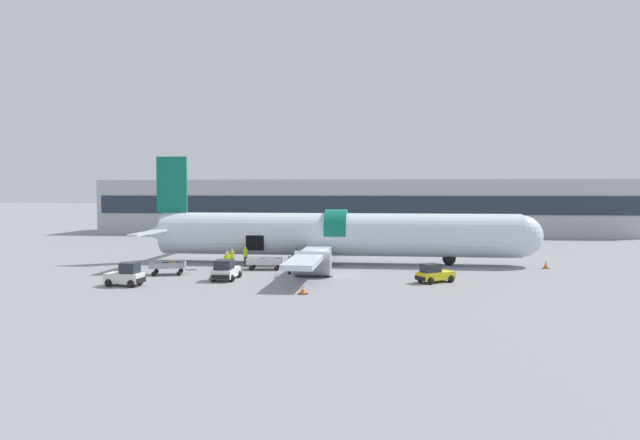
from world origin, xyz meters
TOP-DOWN VIEW (x-y plane):
  - ground_plane at (0.00, 0.00)m, footprint 500.00×500.00m
  - terminal_strip at (0.00, 45.53)m, footprint 83.34×12.49m
  - airplane at (-0.59, 6.80)m, footprint 38.13×31.62m
  - baggage_tug_lead at (8.16, -3.45)m, footprint 3.13×2.71m
  - baggage_tug_mid at (-7.84, -4.13)m, footprint 2.00×3.29m
  - baggage_tug_rear at (-14.26, -7.70)m, footprint 2.83×1.93m
  - baggage_cart_loading at (-5.92, 2.08)m, footprint 4.15×2.17m
  - baggage_cart_queued at (-13.32, -1.95)m, footprint 3.85×2.47m
  - ground_crew_loader_a at (-9.46, 2.00)m, footprint 0.51×0.51m
  - ground_crew_loader_b at (-9.49, 3.68)m, footprint 0.45×0.55m
  - ground_crew_driver at (-8.39, 4.28)m, footprint 0.43×0.61m
  - ground_crew_supervisor at (-1.61, 3.78)m, footprint 0.58×0.58m
  - ground_crew_helper at (-8.96, 0.17)m, footprint 0.58×0.51m
  - ground_crew_marshal at (-3.44, -0.59)m, footprint 0.54×0.43m
  - safety_cone_nose at (18.67, 5.66)m, footprint 0.51×0.51m
  - safety_cone_engine_left at (-0.98, -9.37)m, footprint 0.62×0.62m
  - safety_cone_wingtip at (-0.09, -1.47)m, footprint 0.64×0.64m

SIDE VIEW (x-z plane):
  - ground_plane at x=0.00m, z-range 0.00..0.00m
  - safety_cone_engine_left at x=-0.98m, z-range -0.02..0.57m
  - safety_cone_nose at x=18.67m, z-range -0.02..0.72m
  - safety_cone_wingtip at x=-0.09m, z-range -0.02..0.73m
  - baggage_cart_loading at x=-5.92m, z-range 0.00..1.04m
  - baggage_cart_queued at x=-13.32m, z-range 0.01..1.17m
  - baggage_tug_lead at x=8.16m, z-range -0.11..1.35m
  - baggage_tug_mid at x=-7.84m, z-range -0.11..1.51m
  - baggage_tug_rear at x=-14.26m, z-range -0.14..1.57m
  - ground_crew_marshal at x=-3.44m, z-range 0.04..1.58m
  - ground_crew_loader_a at x=-9.46m, z-range 0.04..1.63m
  - ground_crew_loader_b at x=-9.49m, z-range 0.04..1.63m
  - ground_crew_helper at x=-8.96m, z-range 0.04..1.73m
  - ground_crew_driver at x=-8.39m, z-range 0.05..1.81m
  - ground_crew_supervisor at x=-1.61m, z-range 0.05..1.88m
  - airplane at x=-0.59m, z-range -2.41..7.84m
  - terminal_strip at x=0.00m, z-range 0.00..8.64m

